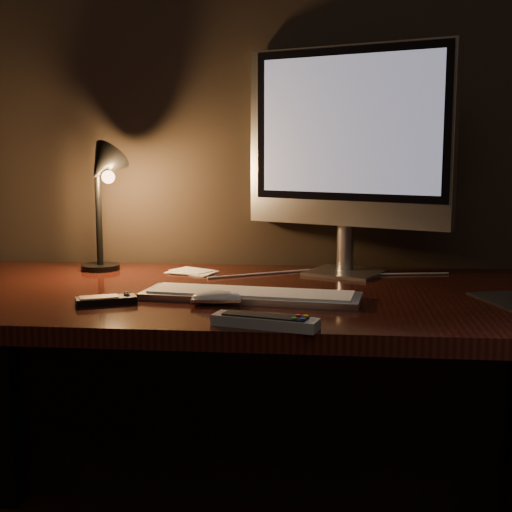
# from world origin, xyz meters

# --- Properties ---
(desk) EXTENTS (1.60, 0.75, 0.75)m
(desk) POSITION_xyz_m (0.00, 1.93, 0.62)
(desk) COLOR #33110B
(desk) RESTS_ON ground
(monitor) EXTENTS (0.53, 0.27, 0.59)m
(monitor) POSITION_xyz_m (0.25, 2.10, 1.10)
(monitor) COLOR silver
(monitor) RESTS_ON desk
(keyboard) EXTENTS (0.50, 0.19, 0.02)m
(keyboard) POSITION_xyz_m (0.04, 1.77, 0.76)
(keyboard) COLOR silver
(keyboard) RESTS_ON desk
(mouse) EXTENTS (0.11, 0.06, 0.02)m
(mouse) POSITION_xyz_m (-0.03, 1.71, 0.76)
(mouse) COLOR white
(mouse) RESTS_ON desk
(media_remote) EXTENTS (0.14, 0.10, 0.02)m
(media_remote) POSITION_xyz_m (-0.27, 1.69, 0.76)
(media_remote) COLOR black
(media_remote) RESTS_ON desk
(tv_remote) EXTENTS (0.21, 0.10, 0.03)m
(tv_remote) POSITION_xyz_m (0.09, 1.52, 0.76)
(tv_remote) COLOR #95979A
(tv_remote) RESTS_ON desk
(papers) EXTENTS (0.15, 0.13, 0.01)m
(papers) POSITION_xyz_m (-0.16, 2.08, 0.75)
(papers) COLOR white
(papers) RESTS_ON desk
(desk_lamp) EXTENTS (0.17, 0.18, 0.35)m
(desk_lamp) POSITION_xyz_m (-0.39, 2.07, 0.99)
(desk_lamp) COLOR black
(desk_lamp) RESTS_ON desk
(cable) EXTENTS (0.61, 0.20, 0.01)m
(cable) POSITION_xyz_m (0.21, 2.08, 0.75)
(cable) COLOR white
(cable) RESTS_ON desk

